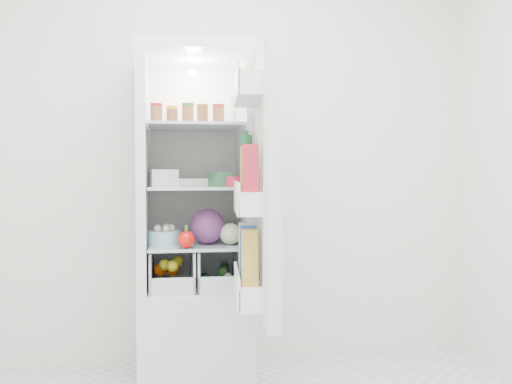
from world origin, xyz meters
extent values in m
cube|color=white|center=(0.00, 1.50, 1.30)|extent=(3.00, 0.02, 2.60)
cube|color=silver|center=(-0.20, 1.21, 0.25)|extent=(0.60, 0.60, 0.50)
cube|color=silver|center=(-0.20, 1.21, 1.77)|extent=(0.60, 0.60, 0.05)
cube|color=silver|center=(-0.20, 1.49, 1.12)|extent=(0.60, 0.05, 1.25)
cube|color=silver|center=(-0.47, 1.21, 1.12)|extent=(0.05, 0.60, 1.25)
cube|color=silver|center=(0.07, 1.21, 1.12)|extent=(0.05, 0.60, 1.25)
cube|color=white|center=(-0.20, 1.46, 1.12)|extent=(0.50, 0.01, 1.25)
sphere|color=white|center=(-0.20, 1.42, 1.71)|extent=(0.05, 0.05, 0.05)
cube|color=#B0C3CF|center=(-0.20, 1.19, 0.74)|extent=(0.49, 0.53, 0.01)
cube|color=#B0C3CF|center=(-0.20, 1.19, 1.05)|extent=(0.49, 0.53, 0.02)
cube|color=#B0C3CF|center=(-0.20, 1.19, 1.38)|extent=(0.49, 0.53, 0.02)
cylinder|color=#B21919|center=(-0.40, 1.05, 1.43)|extent=(0.06, 0.06, 0.08)
cylinder|color=gold|center=(-0.32, 1.10, 1.43)|extent=(0.06, 0.06, 0.08)
cylinder|color=#267226|center=(-0.24, 1.02, 1.43)|extent=(0.06, 0.06, 0.08)
cylinder|color=brown|center=(-0.16, 1.12, 1.43)|extent=(0.06, 0.06, 0.08)
cylinder|color=#B21919|center=(-0.08, 1.05, 1.43)|extent=(0.06, 0.06, 0.08)
cylinder|color=silver|center=(0.01, 1.26, 1.47)|extent=(0.05, 0.05, 0.17)
cube|color=white|center=(-0.37, 1.16, 1.10)|extent=(0.17, 0.17, 0.09)
cylinder|color=red|center=(-0.01, 1.00, 1.08)|extent=(0.10, 0.10, 0.05)
cube|color=#BABABE|center=(-0.21, 1.27, 1.08)|extent=(0.17, 0.13, 0.04)
cube|color=#469A5D|center=(-0.06, 1.18, 1.10)|extent=(0.13, 0.16, 0.08)
sphere|color=#551D53|center=(-0.13, 1.13, 0.84)|extent=(0.19, 0.19, 0.19)
sphere|color=red|center=(-0.25, 0.97, 0.79)|extent=(0.09, 0.09, 0.09)
cylinder|color=#98CCE2|center=(-0.36, 1.10, 0.79)|extent=(0.19, 0.19, 0.08)
sphere|color=beige|center=(-0.02, 1.08, 0.80)|extent=(0.11, 0.11, 0.11)
sphere|color=orange|center=(-0.39, 1.06, 0.55)|extent=(0.07, 0.07, 0.07)
sphere|color=orange|center=(-0.32, 1.06, 0.55)|extent=(0.07, 0.07, 0.07)
sphere|color=orange|center=(-0.26, 1.06, 0.55)|extent=(0.07, 0.07, 0.07)
sphere|color=orange|center=(-0.39, 1.19, 0.61)|extent=(0.07, 0.07, 0.07)
sphere|color=orange|center=(-0.32, 1.19, 0.61)|extent=(0.07, 0.07, 0.07)
sphere|color=yellow|center=(-0.36, 1.12, 0.64)|extent=(0.06, 0.06, 0.06)
sphere|color=yellow|center=(-0.29, 1.24, 0.64)|extent=(0.06, 0.06, 0.06)
sphere|color=yellow|center=(-0.32, 1.08, 0.64)|extent=(0.06, 0.06, 0.06)
cylinder|color=#23531B|center=(-0.12, 1.19, 0.54)|extent=(0.09, 0.21, 0.05)
cylinder|color=#23531B|center=(-0.04, 1.24, 0.59)|extent=(0.08, 0.21, 0.05)
sphere|color=white|center=(-0.08, 1.06, 0.54)|extent=(0.05, 0.05, 0.05)
sphere|color=white|center=(-0.03, 1.08, 0.57)|extent=(0.05, 0.05, 0.05)
cube|color=silver|center=(0.10, 0.61, 1.12)|extent=(0.11, 0.60, 1.30)
cube|color=white|center=(0.07, 0.61, 1.12)|extent=(0.06, 0.56, 1.26)
cube|color=white|center=(0.02, 0.62, 1.50)|extent=(0.15, 0.51, 0.10)
cube|color=white|center=(0.02, 0.62, 1.00)|extent=(0.15, 0.51, 0.10)
cube|color=white|center=(0.02, 0.62, 0.60)|extent=(0.15, 0.51, 0.10)
sphere|color=#A87A4C|center=(0.00, 0.50, 1.56)|extent=(0.05, 0.05, 0.05)
sphere|color=#A87A4C|center=(0.01, 0.58, 1.56)|extent=(0.05, 0.05, 0.05)
sphere|color=#A87A4C|center=(0.02, 0.66, 1.56)|extent=(0.05, 0.05, 0.05)
sphere|color=#A87A4C|center=(0.02, 0.74, 1.56)|extent=(0.05, 0.05, 0.05)
cylinder|color=#17512C|center=(0.03, 0.77, 1.18)|extent=(0.06, 0.06, 0.26)
cube|color=yellow|center=(0.01, 0.59, 1.15)|extent=(0.07, 0.07, 0.20)
cube|color=red|center=(0.00, 0.44, 1.15)|extent=(0.07, 0.07, 0.20)
cube|color=white|center=(0.03, 0.77, 0.77)|extent=(0.08, 0.08, 0.24)
cube|color=blue|center=(0.01, 0.62, 0.77)|extent=(0.08, 0.08, 0.24)
cube|color=gold|center=(0.00, 0.47, 0.77)|extent=(0.08, 0.08, 0.24)
camera|label=1|loc=(-0.33, -1.93, 1.13)|focal=40.00mm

